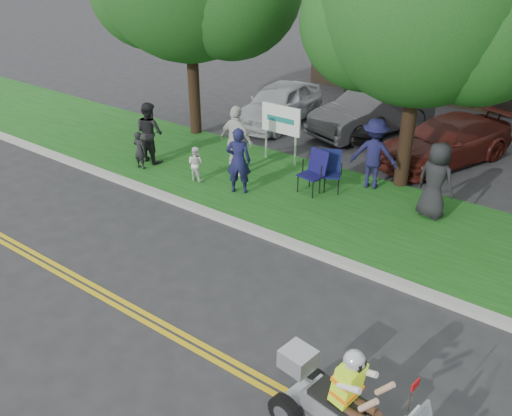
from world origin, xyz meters
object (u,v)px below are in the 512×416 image
Objects in this scene: lawn_chair_b at (330,168)px; spectator_adult_mid at (150,132)px; parked_car_mid at (361,110)px; trike_scooter at (350,416)px; spectator_adult_left at (238,161)px; parked_car_far_left at (279,104)px; parked_car_left at (372,111)px; spectator_adult_right at (237,141)px; parked_car_right at (446,141)px; lawn_chair_a at (315,169)px.

spectator_adult_mid is (-5.03, -1.40, 0.28)m from lawn_chair_b.
trike_scooter is at bearing -76.87° from parked_car_mid.
spectator_adult_left reaches higher than parked_car_far_left.
spectator_adult_right is at bearing -85.47° from parked_car_left.
parked_car_left is 2.98m from parked_car_right.
spectator_adult_left is 0.42× the size of parked_car_far_left.
parked_car_right is (3.30, -1.25, 0.02)m from parked_car_mid.
parked_car_mid is (-1.63, 4.99, -0.06)m from lawn_chair_b.
spectator_adult_mid reaches higher than parked_car_left.
parked_car_right reaches higher than lawn_chair_b.
parked_car_mid reaches higher than lawn_chair_a.
trike_scooter is at bearing 143.29° from spectator_adult_right.
parked_car_far_left is 0.92× the size of parked_car_right.
lawn_chair_b is 2.58m from spectator_adult_right.
parked_car_left is (3.90, 6.16, -0.22)m from spectator_adult_mid.
spectator_adult_mid is at bearing -158.29° from lawn_chair_a.
spectator_adult_right is 0.47× the size of parked_car_far_left.
parked_car_far_left is at bearing 143.05° from lawn_chair_a.
parked_car_right is (6.70, 5.14, -0.32)m from spectator_adult_mid.
parked_car_mid is (0.83, 5.69, -0.44)m from spectator_adult_right.
trike_scooter is 2.43× the size of lawn_chair_b.
spectator_adult_left reaches higher than trike_scooter.
parked_car_mid is (-5.67, 11.58, 0.05)m from trike_scooter.
spectator_adult_right is 0.43× the size of parked_car_mid.
trike_scooter is 10.46m from spectator_adult_mid.
parked_car_left is 0.56m from parked_car_mid.
spectator_adult_right is at bearing -111.28° from parked_car_right.
lawn_chair_b is 0.23× the size of parked_car_right.
spectator_adult_right is 5.77m from parked_car_mid.
spectator_adult_left is 6.33m from parked_car_left.
parked_car_far_left reaches higher than parked_car_right.
lawn_chair_a is 4.92m from spectator_adult_mid.
spectator_adult_mid reaches higher than parked_car_mid.
spectator_adult_mid is (-9.07, 5.19, 0.39)m from trike_scooter.
spectator_adult_right reaches higher than spectator_adult_left.
spectator_adult_mid is at bearing -104.17° from parked_car_left.
lawn_chair_a is 0.24× the size of parked_car_left.
lawn_chair_b is 2.34m from spectator_adult_left.
spectator_adult_right is at bearing 145.57° from trike_scooter.
parked_car_far_left is (-3.89, 4.07, -0.02)m from lawn_chair_a.
spectator_adult_left is at bearing -132.49° from lawn_chair_a.
spectator_adult_left is at bearing -101.31° from parked_car_right.
parked_car_far_left is (-1.67, 4.42, -0.36)m from spectator_adult_right.
lawn_chair_a is 1.94m from spectator_adult_left.
lawn_chair_a is at bearing -49.98° from parked_car_far_left.
trike_scooter is at bearing 111.12° from spectator_adult_left.
spectator_adult_right is at bearing 167.52° from lawn_chair_b.
lawn_chair_a is at bearing -93.40° from parked_car_right.
lawn_chair_a is 0.63× the size of spectator_adult_mid.
spectator_adult_right is 0.42× the size of parked_car_left.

